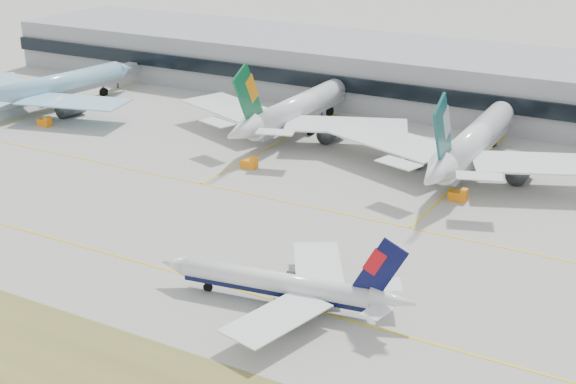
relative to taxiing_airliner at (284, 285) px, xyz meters
The scene contains 9 objects.
ground 18.56m from the taxiing_airliner, 162.31° to the left, with size 3000.00×3000.00×0.00m, color #A4A299.
taxiing_airliner is the anchor object (origin of this frame).
widebody_korean 126.65m from the taxiing_airliner, 150.04° to the left, with size 60.66×59.84×21.81m.
widebody_eva 86.14m from the taxiing_airliner, 117.79° to the left, with size 62.48×60.85×22.26m.
widebody_cathay 70.76m from the taxiing_airliner, 85.13° to the left, with size 64.39×62.87×22.95m.
terminal 121.72m from the taxiing_airliner, 98.23° to the left, with size 280.00×43.10×15.00m.
gse_a 111.07m from the taxiing_airliner, 153.01° to the left, with size 3.55×2.00×2.60m.
gse_b 61.01m from the taxiing_airliner, 126.68° to the left, with size 3.55×2.00×2.60m.
gse_c 53.56m from the taxiing_airliner, 80.00° to the left, with size 3.55×2.00×2.60m.
Camera 1 is at (69.10, -96.17, 58.43)m, focal length 50.00 mm.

